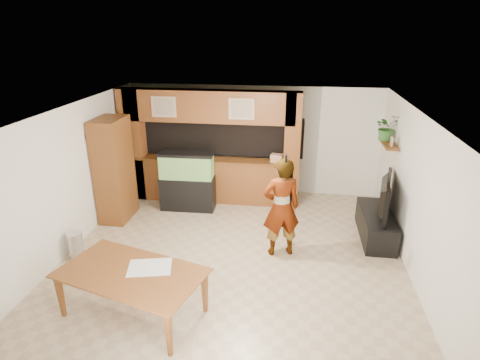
# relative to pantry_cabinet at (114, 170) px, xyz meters

# --- Properties ---
(floor) EXTENTS (6.50, 6.50, 0.00)m
(floor) POSITION_rel_pantry_cabinet_xyz_m (2.70, -1.32, -1.09)
(floor) COLOR tan
(floor) RESTS_ON ground
(ceiling) EXTENTS (6.50, 6.50, 0.00)m
(ceiling) POSITION_rel_pantry_cabinet_xyz_m (2.70, -1.32, 1.51)
(ceiling) COLOR white
(ceiling) RESTS_ON wall_back
(wall_back) EXTENTS (6.00, 0.00, 6.00)m
(wall_back) POSITION_rel_pantry_cabinet_xyz_m (2.70, 1.93, 0.21)
(wall_back) COLOR silver
(wall_back) RESTS_ON floor
(wall_left) EXTENTS (0.00, 6.50, 6.50)m
(wall_left) POSITION_rel_pantry_cabinet_xyz_m (-0.30, -1.32, 0.21)
(wall_left) COLOR silver
(wall_left) RESTS_ON floor
(wall_right) EXTENTS (0.00, 6.50, 6.50)m
(wall_right) POSITION_rel_pantry_cabinet_xyz_m (5.70, -1.32, 0.21)
(wall_right) COLOR silver
(wall_right) RESTS_ON floor
(partition) EXTENTS (4.20, 0.99, 2.60)m
(partition) POSITION_rel_pantry_cabinet_xyz_m (1.75, 1.32, 0.22)
(partition) COLOR brown
(partition) RESTS_ON floor
(wall_clock) EXTENTS (0.05, 0.25, 0.25)m
(wall_clock) POSITION_rel_pantry_cabinet_xyz_m (-0.27, -0.32, 0.81)
(wall_clock) COLOR black
(wall_clock) RESTS_ON wall_left
(wall_shelf) EXTENTS (0.25, 0.90, 0.04)m
(wall_shelf) POSITION_rel_pantry_cabinet_xyz_m (5.55, 0.63, 0.61)
(wall_shelf) COLOR brown
(wall_shelf) RESTS_ON wall_right
(pantry_cabinet) EXTENTS (0.54, 0.89, 2.18)m
(pantry_cabinet) POSITION_rel_pantry_cabinet_xyz_m (0.00, 0.00, 0.00)
(pantry_cabinet) COLOR brown
(pantry_cabinet) RESTS_ON floor
(trash_can) EXTENTS (0.27, 0.27, 0.49)m
(trash_can) POSITION_rel_pantry_cabinet_xyz_m (-0.08, -1.64, -0.84)
(trash_can) COLOR #B2B2B7
(trash_can) RESTS_ON floor
(aquarium) EXTENTS (1.20, 0.45, 1.33)m
(aquarium) POSITION_rel_pantry_cabinet_xyz_m (1.38, 0.63, -0.44)
(aquarium) COLOR black
(aquarium) RESTS_ON floor
(tv_stand) EXTENTS (0.57, 1.54, 0.51)m
(tv_stand) POSITION_rel_pantry_cabinet_xyz_m (5.35, -0.13, -0.83)
(tv_stand) COLOR black
(tv_stand) RESTS_ON floor
(television) EXTENTS (0.44, 1.30, 0.75)m
(television) POSITION_rel_pantry_cabinet_xyz_m (5.35, -0.13, -0.20)
(television) COLOR black
(television) RESTS_ON tv_stand
(photo_frame) EXTENTS (0.03, 0.14, 0.18)m
(photo_frame) POSITION_rel_pantry_cabinet_xyz_m (5.55, 0.39, 0.72)
(photo_frame) COLOR tan
(photo_frame) RESTS_ON wall_shelf
(potted_plant) EXTENTS (0.61, 0.57, 0.54)m
(potted_plant) POSITION_rel_pantry_cabinet_xyz_m (5.52, 0.80, 0.90)
(potted_plant) COLOR #2D6126
(potted_plant) RESTS_ON wall_shelf
(person) EXTENTS (0.77, 0.61, 1.83)m
(person) POSITION_rel_pantry_cabinet_xyz_m (3.52, -0.99, -0.17)
(person) COLOR tan
(person) RESTS_ON floor
(microphone) EXTENTS (0.04, 0.11, 0.17)m
(microphone) POSITION_rel_pantry_cabinet_xyz_m (3.57, -1.15, 0.79)
(microphone) COLOR black
(microphone) RESTS_ON person
(dining_table) EXTENTS (2.25, 1.64, 0.71)m
(dining_table) POSITION_rel_pantry_cabinet_xyz_m (1.51, -2.98, -0.73)
(dining_table) COLOR brown
(dining_table) RESTS_ON floor
(newspaper_a) EXTENTS (0.69, 0.56, 0.01)m
(newspaper_a) POSITION_rel_pantry_cabinet_xyz_m (1.75, -2.80, -0.38)
(newspaper_a) COLOR silver
(newspaper_a) RESTS_ON dining_table
(counter_box) EXTENTS (0.29, 0.22, 0.18)m
(counter_box) POSITION_rel_pantry_cabinet_xyz_m (3.32, 1.13, 0.04)
(counter_box) COLOR tan
(counter_box) RESTS_ON partition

